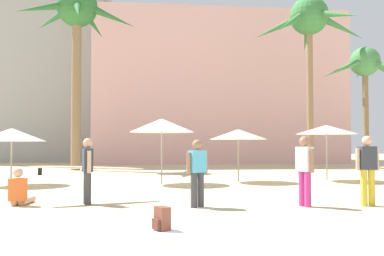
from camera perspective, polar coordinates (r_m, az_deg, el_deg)
name	(u,v)px	position (r m, az deg, el deg)	size (l,w,h in m)	color
ground	(275,254)	(6.35, 10.77, -15.78)	(120.00, 120.00, 0.00)	beige
hotel_pink	(213,93)	(39.50, 2.75, 4.52)	(20.09, 11.91, 12.17)	beige
hotel_tower_gray	(26,3)	(46.39, -20.75, 14.97)	(15.55, 10.55, 30.10)	#A8A8A3
palm_tree_far_left	(309,24)	(28.93, 15.04, 12.98)	(6.71, 7.04, 10.70)	#896B4C
palm_tree_left	(77,20)	(27.49, -14.79, 13.50)	(6.71, 6.97, 10.87)	#896B4C
palm_tree_center	(365,68)	(29.82, 21.59, 7.29)	(5.01, 5.08, 7.64)	brown
cafe_umbrella_0	(238,134)	(17.67, 6.06, -0.83)	(2.34, 2.34, 2.11)	gray
cafe_umbrella_1	(326,130)	(18.98, 17.09, -0.21)	(2.50, 2.50, 2.30)	gray
cafe_umbrella_2	(12,135)	(17.51, -22.43, -0.82)	(2.47, 2.47, 2.10)	gray
cafe_umbrella_3	(162,125)	(16.72, -3.96, 0.33)	(2.49, 2.49, 2.49)	gray
beach_towel	(209,234)	(7.49, 2.28, -13.64)	(1.91, 1.07, 0.01)	white
backpack	(162,219)	(7.76, -3.96, -11.78)	(0.33, 0.35, 0.42)	brown
person_far_left	(88,168)	(11.48, -13.37, -5.08)	(2.97, 1.30, 1.66)	#3D3D42
person_mid_right	(197,170)	(10.50, 0.69, -5.52)	(0.57, 0.39, 1.62)	#3D3D42
person_far_right	(367,167)	(11.55, 21.89, -4.77)	(0.60, 0.25, 1.71)	gold
person_near_left	(305,168)	(10.97, 14.46, -5.05)	(0.36, 0.59, 1.70)	#B7337F
person_mid_left	(20,192)	(11.77, -21.47, -7.74)	(0.45, 0.96, 0.93)	#D1A889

